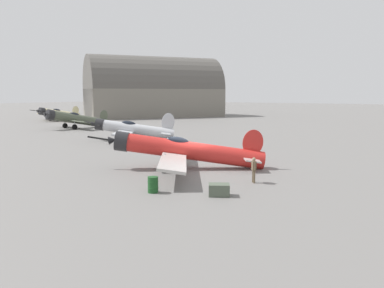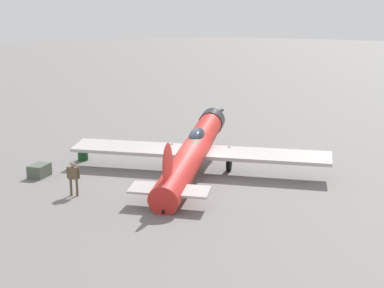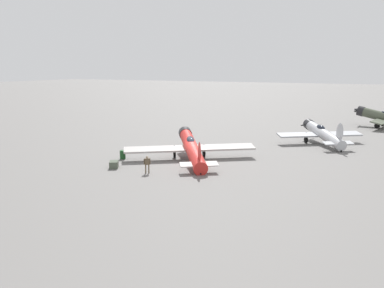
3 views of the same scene
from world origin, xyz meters
TOP-DOWN VIEW (x-y plane):
  - ground_plane at (0.00, 0.00)m, footprint 400.00×400.00m
  - airplane_foreground at (0.31, -0.44)m, footprint 11.97×11.17m
  - airplane_mid_apron at (-10.19, -15.11)m, footprint 9.63×10.00m
  - ground_crew_mechanic at (1.66, 5.63)m, footprint 0.48×0.44m
  - equipment_crate at (5.49, 5.40)m, footprint 1.23×1.34m
  - fuel_drum at (6.92, 2.06)m, footprint 0.61×0.61m

SIDE VIEW (x-z plane):
  - ground_plane at x=0.00m, z-range 0.00..0.00m
  - equipment_crate at x=5.49m, z-range 0.00..0.64m
  - fuel_drum at x=6.92m, z-range 0.00..0.88m
  - ground_crew_mechanic at x=1.66m, z-range 0.16..1.72m
  - airplane_foreground at x=0.31m, z-range -0.16..2.84m
  - airplane_mid_apron at x=-10.19m, z-range -0.29..3.02m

